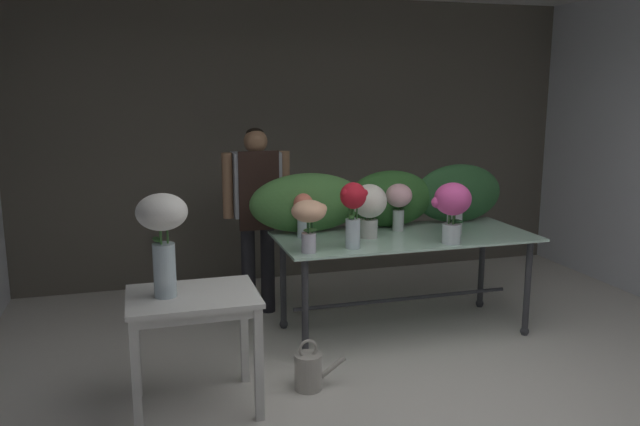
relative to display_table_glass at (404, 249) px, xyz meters
The scene contains 15 objects.
ground_plane 0.78m from the display_table_glass, 164.91° to the left, with size 7.57×7.57×0.00m, color silver.
wall_back 1.99m from the display_table_glass, 100.97° to the left, with size 5.82×0.12×2.82m, color #5B564C.
display_table_glass is the anchor object (origin of this frame).
side_table_white 1.89m from the display_table_glass, 155.58° to the right, with size 0.77×0.60×0.73m.
florist 1.32m from the display_table_glass, 143.77° to the left, with size 0.58×0.24×1.61m.
foliage_backdrop 0.50m from the display_table_glass, 112.68° to the left, with size 2.21×0.32×0.50m.
vase_crimson_carnations 0.72m from the display_table_glass, 152.68° to the right, with size 0.20×0.19×0.48m.
vase_ivory_stock 0.48m from the display_table_glass, behind, with size 0.27×0.27×0.42m.
vase_coral_anemones 0.86m from the display_table_glass, 169.53° to the left, with size 0.15×0.15×0.35m.
vase_blush_tulips 0.40m from the display_table_glass, 86.12° to the left, with size 0.21×0.21×0.39m.
vase_peach_ranunculus 0.99m from the display_table_glass, 160.55° to the right, with size 0.26×0.25×0.38m.
vase_fuchsia_hydrangea 0.58m from the display_table_glass, 57.64° to the right, with size 0.30×0.27×0.46m.
vase_rosy_snapdragons 0.53m from the display_table_glass, ahead, with size 0.23×0.21×0.39m.
vase_white_roses_tall 2.08m from the display_table_glass, 157.37° to the right, with size 0.30×0.30×0.62m.
watering_can 1.36m from the display_table_glass, 142.92° to the right, with size 0.35×0.18×0.34m.
Camera 1 is at (-1.64, -2.81, 1.94)m, focal length 35.27 mm.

